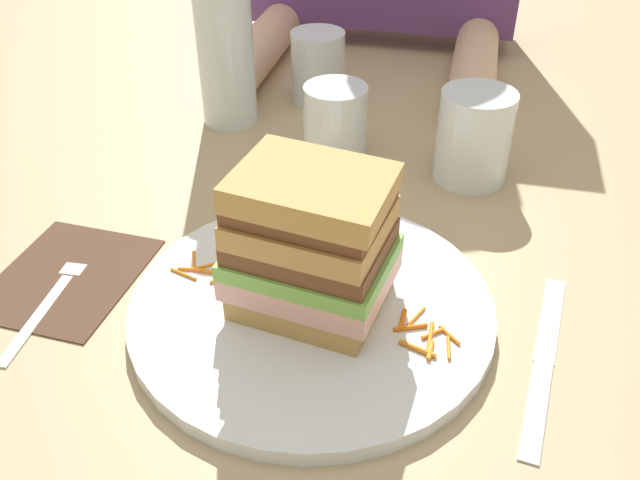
# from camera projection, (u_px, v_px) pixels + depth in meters

# --- Properties ---
(ground_plane) EXTENTS (3.00, 3.00, 0.00)m
(ground_plane) POSITION_uv_depth(u_px,v_px,m) (292.00, 304.00, 0.57)
(ground_plane) COLOR tan
(main_plate) EXTENTS (0.30, 0.30, 0.01)m
(main_plate) POSITION_uv_depth(u_px,v_px,m) (312.00, 307.00, 0.56)
(main_plate) COLOR white
(main_plate) RESTS_ON ground_plane
(sandwich) EXTENTS (0.13, 0.11, 0.12)m
(sandwich) POSITION_uv_depth(u_px,v_px,m) (312.00, 243.00, 0.52)
(sandwich) COLOR tan
(sandwich) RESTS_ON main_plate
(carrot_shred_0) EXTENTS (0.02, 0.02, 0.00)m
(carrot_shred_0) POSITION_uv_depth(u_px,v_px,m) (230.00, 262.00, 0.59)
(carrot_shred_0) COLOR orange
(carrot_shred_0) RESTS_ON main_plate
(carrot_shred_1) EXTENTS (0.01, 0.03, 0.00)m
(carrot_shred_1) POSITION_uv_depth(u_px,v_px,m) (194.00, 261.00, 0.60)
(carrot_shred_1) COLOR orange
(carrot_shred_1) RESTS_ON main_plate
(carrot_shred_2) EXTENTS (0.02, 0.01, 0.00)m
(carrot_shred_2) POSITION_uv_depth(u_px,v_px,m) (191.00, 269.00, 0.59)
(carrot_shred_2) COLOR orange
(carrot_shred_2) RESTS_ON main_plate
(carrot_shred_3) EXTENTS (0.02, 0.02, 0.00)m
(carrot_shred_3) POSITION_uv_depth(u_px,v_px,m) (212.00, 265.00, 0.59)
(carrot_shred_3) COLOR orange
(carrot_shred_3) RESTS_ON main_plate
(carrot_shred_4) EXTENTS (0.02, 0.00, 0.00)m
(carrot_shred_4) POSITION_uv_depth(u_px,v_px,m) (209.00, 271.00, 0.58)
(carrot_shred_4) COLOR orange
(carrot_shred_4) RESTS_ON main_plate
(carrot_shred_5) EXTENTS (0.03, 0.01, 0.00)m
(carrot_shred_5) POSITION_uv_depth(u_px,v_px,m) (182.00, 277.00, 0.58)
(carrot_shred_5) COLOR orange
(carrot_shred_5) RESTS_ON main_plate
(carrot_shred_6) EXTENTS (0.01, 0.03, 0.00)m
(carrot_shred_6) POSITION_uv_depth(u_px,v_px,m) (225.00, 265.00, 0.59)
(carrot_shred_6) COLOR orange
(carrot_shred_6) RESTS_ON main_plate
(carrot_shred_7) EXTENTS (0.02, 0.01, 0.00)m
(carrot_shred_7) POSITION_uv_depth(u_px,v_px,m) (221.00, 281.00, 0.57)
(carrot_shred_7) COLOR orange
(carrot_shred_7) RESTS_ON main_plate
(carrot_shred_8) EXTENTS (0.00, 0.02, 0.00)m
(carrot_shred_8) POSITION_uv_depth(u_px,v_px,m) (430.00, 350.00, 0.51)
(carrot_shred_8) COLOR orange
(carrot_shred_8) RESTS_ON main_plate
(carrot_shred_9) EXTENTS (0.00, 0.03, 0.00)m
(carrot_shred_9) POSITION_uv_depth(u_px,v_px,m) (430.00, 337.00, 0.52)
(carrot_shred_9) COLOR orange
(carrot_shred_9) RESTS_ON main_plate
(carrot_shred_10) EXTENTS (0.01, 0.02, 0.00)m
(carrot_shred_10) POSITION_uv_depth(u_px,v_px,m) (416.00, 317.00, 0.54)
(carrot_shred_10) COLOR orange
(carrot_shred_10) RESTS_ON main_plate
(carrot_shred_11) EXTENTS (0.00, 0.02, 0.00)m
(carrot_shred_11) POSITION_uv_depth(u_px,v_px,m) (403.00, 320.00, 0.53)
(carrot_shred_11) COLOR orange
(carrot_shred_11) RESTS_ON main_plate
(carrot_shred_12) EXTENTS (0.03, 0.01, 0.00)m
(carrot_shred_12) POSITION_uv_depth(u_px,v_px,m) (417.00, 349.00, 0.51)
(carrot_shred_12) COLOR orange
(carrot_shred_12) RESTS_ON main_plate
(carrot_shred_13) EXTENTS (0.02, 0.02, 0.00)m
(carrot_shred_13) POSITION_uv_depth(u_px,v_px,m) (433.00, 333.00, 0.52)
(carrot_shred_13) COLOR orange
(carrot_shred_13) RESTS_ON main_plate
(carrot_shred_14) EXTENTS (0.03, 0.01, 0.00)m
(carrot_shred_14) POSITION_uv_depth(u_px,v_px,m) (411.00, 327.00, 0.53)
(carrot_shred_14) COLOR orange
(carrot_shred_14) RESTS_ON main_plate
(carrot_shred_15) EXTENTS (0.01, 0.02, 0.00)m
(carrot_shred_15) POSITION_uv_depth(u_px,v_px,m) (449.00, 348.00, 0.51)
(carrot_shred_15) COLOR orange
(carrot_shred_15) RESTS_ON main_plate
(carrot_shred_16) EXTENTS (0.02, 0.02, 0.00)m
(carrot_shred_16) POSITION_uv_depth(u_px,v_px,m) (449.00, 335.00, 0.52)
(carrot_shred_16) COLOR orange
(carrot_shred_16) RESTS_ON main_plate
(napkin_dark) EXTENTS (0.13, 0.15, 0.00)m
(napkin_dark) POSITION_uv_depth(u_px,v_px,m) (68.00, 276.00, 0.60)
(napkin_dark) COLOR #4C3323
(napkin_dark) RESTS_ON ground_plane
(fork) EXTENTS (0.02, 0.17, 0.00)m
(fork) POSITION_uv_depth(u_px,v_px,m) (55.00, 289.00, 0.58)
(fork) COLOR silver
(fork) RESTS_ON napkin_dark
(knife) EXTENTS (0.04, 0.20, 0.00)m
(knife) POSITION_uv_depth(u_px,v_px,m) (543.00, 364.00, 0.52)
(knife) COLOR silver
(knife) RESTS_ON ground_plane
(juice_glass) EXTENTS (0.08, 0.08, 0.10)m
(juice_glass) POSITION_uv_depth(u_px,v_px,m) (473.00, 140.00, 0.71)
(juice_glass) COLOR white
(juice_glass) RESTS_ON ground_plane
(water_bottle) EXTENTS (0.07, 0.07, 0.32)m
(water_bottle) POSITION_uv_depth(u_px,v_px,m) (221.00, 1.00, 0.76)
(water_bottle) COLOR silver
(water_bottle) RESTS_ON ground_plane
(empty_tumbler_0) EXTENTS (0.07, 0.07, 0.09)m
(empty_tumbler_0) POSITION_uv_depth(u_px,v_px,m) (318.00, 67.00, 0.87)
(empty_tumbler_0) COLOR silver
(empty_tumbler_0) RESTS_ON ground_plane
(empty_tumbler_1) EXTENTS (0.07, 0.07, 0.08)m
(empty_tumbler_1) POSITION_uv_depth(u_px,v_px,m) (335.00, 121.00, 0.76)
(empty_tumbler_1) COLOR silver
(empty_tumbler_1) RESTS_ON ground_plane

